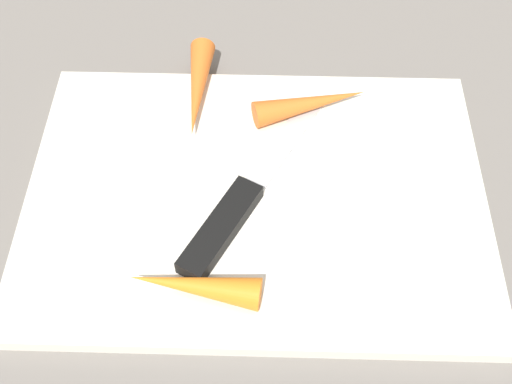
% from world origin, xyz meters
% --- Properties ---
extents(ground_plane, '(1.40, 1.40, 0.00)m').
position_xyz_m(ground_plane, '(0.00, 0.00, 0.00)').
color(ground_plane, slate).
extents(cutting_board, '(0.36, 0.26, 0.01)m').
position_xyz_m(cutting_board, '(0.00, 0.00, 0.01)').
color(cutting_board, silver).
rests_on(cutting_board, ground_plane).
extents(knife, '(0.11, 0.19, 0.01)m').
position_xyz_m(knife, '(-0.02, -0.03, 0.02)').
color(knife, '#B7B7BC').
rests_on(knife, cutting_board).
extents(carrot_medium, '(0.10, 0.05, 0.02)m').
position_xyz_m(carrot_medium, '(0.04, 0.09, 0.02)').
color(carrot_medium, orange).
rests_on(carrot_medium, cutting_board).
extents(carrot_longest, '(0.02, 0.11, 0.02)m').
position_xyz_m(carrot_longest, '(-0.05, 0.10, 0.02)').
color(carrot_longest, orange).
rests_on(carrot_longest, cutting_board).
extents(carrot_shortest, '(0.09, 0.03, 0.02)m').
position_xyz_m(carrot_shortest, '(-0.04, -0.09, 0.02)').
color(carrot_shortest, orange).
rests_on(carrot_shortest, cutting_board).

